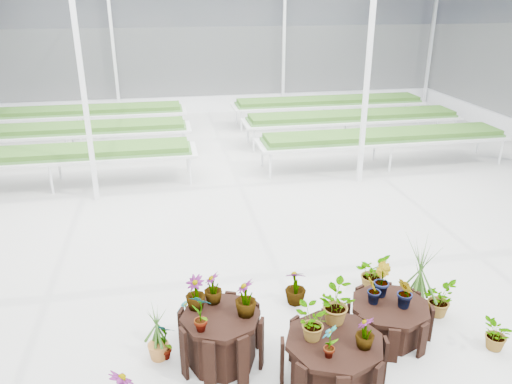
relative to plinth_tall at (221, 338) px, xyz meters
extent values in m
plane|color=gray|center=(0.96, 1.58, -0.34)|extent=(24.00, 24.00, 0.00)
cylinder|color=black|center=(0.00, 0.00, 0.00)|extent=(1.28, 1.28, 0.67)
cylinder|color=black|center=(1.20, -0.60, -0.03)|extent=(1.34, 1.34, 0.61)
cylinder|color=black|center=(2.20, 0.10, -0.10)|extent=(1.33, 1.33, 0.47)
imported|color=#2F561C|center=(-0.27, 0.20, 0.55)|extent=(0.34, 0.34, 0.43)
imported|color=#2F561C|center=(0.30, -0.04, 0.57)|extent=(0.34, 0.34, 0.46)
imported|color=#2F561C|center=(-0.05, 0.28, 0.54)|extent=(0.28, 0.28, 0.40)
imported|color=#2F561C|center=(-0.24, -0.25, 0.58)|extent=(0.31, 0.29, 0.49)
imported|color=#2F561C|center=(0.94, -0.53, 0.48)|extent=(0.46, 0.43, 0.41)
imported|color=#2F561C|center=(1.47, -0.77, 0.46)|extent=(0.30, 0.30, 0.38)
imported|color=#2F561C|center=(1.29, -0.27, 0.52)|extent=(0.45, 0.50, 0.49)
imported|color=#2F561C|center=(1.05, -0.84, 0.47)|extent=(0.24, 0.25, 0.39)
imported|color=#2F561C|center=(1.98, 0.15, 0.33)|extent=(0.27, 0.28, 0.40)
imported|color=#2F561C|center=(2.33, -0.01, 0.36)|extent=(0.24, 0.28, 0.45)
imported|color=#2F561C|center=(2.15, 0.34, 0.37)|extent=(0.23, 0.27, 0.46)
imported|color=#2F561C|center=(-0.66, 0.18, -0.07)|extent=(0.34, 0.30, 0.54)
imported|color=#2F561C|center=(3.40, -0.42, -0.12)|extent=(0.52, 0.52, 0.44)
imported|color=#2F561C|center=(3.07, 0.40, -0.08)|extent=(0.59, 0.60, 0.51)
imported|color=#2F561C|center=(2.41, 1.18, -0.06)|extent=(0.65, 0.65, 0.55)
imported|color=#2F561C|center=(1.19, 1.02, -0.06)|extent=(0.35, 0.35, 0.54)
imported|color=#2F561C|center=(-0.39, 0.59, -0.04)|extent=(0.33, 0.37, 0.59)
camera|label=1|loc=(-0.49, -4.87, 3.86)|focal=35.00mm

